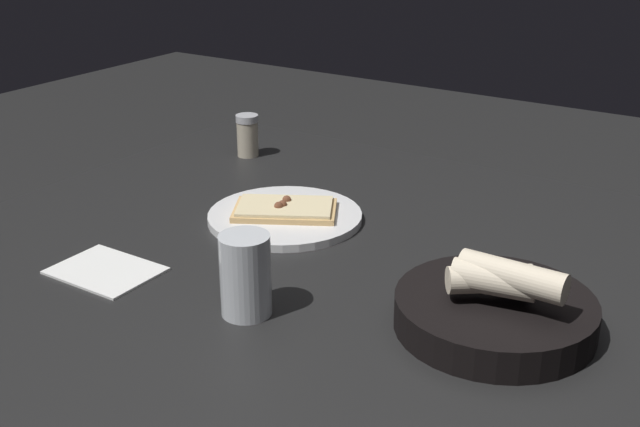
% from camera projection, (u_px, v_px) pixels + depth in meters
% --- Properties ---
extents(dining_table, '(1.19, 1.14, 0.75)m').
position_uv_depth(dining_table, '(297.00, 281.00, 1.32)').
color(dining_table, black).
rests_on(dining_table, ground).
extents(pizza_plate, '(0.28, 0.28, 0.04)m').
position_uv_depth(pizza_plate, '(285.00, 215.00, 1.42)').
color(pizza_plate, white).
rests_on(pizza_plate, dining_table).
extents(bread_basket, '(0.27, 0.27, 0.11)m').
position_uv_depth(bread_basket, '(496.00, 309.00, 1.06)').
color(bread_basket, black).
rests_on(bread_basket, dining_table).
extents(beer_glass, '(0.07, 0.07, 0.12)m').
position_uv_depth(beer_glass, '(246.00, 280.00, 1.10)').
color(beer_glass, silver).
rests_on(beer_glass, dining_table).
extents(pepper_shaker, '(0.05, 0.05, 0.09)m').
position_uv_depth(pepper_shaker, '(248.00, 138.00, 1.75)').
color(pepper_shaker, '#BFB299').
rests_on(pepper_shaker, dining_table).
extents(napkin, '(0.16, 0.12, 0.00)m').
position_uv_depth(napkin, '(106.00, 271.00, 1.23)').
color(napkin, white).
rests_on(napkin, dining_table).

